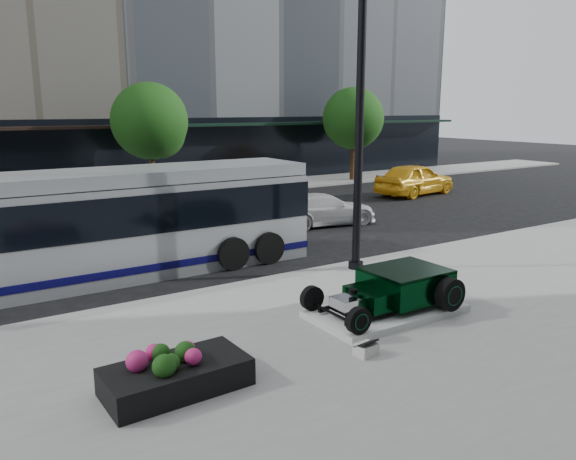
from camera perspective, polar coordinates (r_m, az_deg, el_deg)
ground at (r=17.50m, az=-2.10°, el=-2.83°), size 120.00×120.00×0.00m
sidewalk_far at (r=30.13m, az=-15.92°, el=3.24°), size 70.00×4.00×0.12m
street_trees at (r=29.28m, az=-13.64°, el=10.42°), size 29.80×3.80×5.70m
display_plinth at (r=12.66m, az=9.92°, el=-8.11°), size 3.40×1.80×0.15m
hot_rod at (r=12.72m, az=11.12°, el=-5.67°), size 3.22×2.00×0.81m
info_plaque at (r=10.62m, az=7.92°, el=-11.86°), size 0.43×0.35×0.31m
lamppost at (r=15.46m, az=7.22°, el=8.81°), size 0.42×0.42×7.64m
flower_planter at (r=9.47m, az=-11.28°, el=-14.17°), size 2.31×1.20×0.74m
transit_bus at (r=15.99m, az=-18.73°, el=0.53°), size 12.12×2.88×2.92m
white_sedan at (r=22.30m, az=3.64°, el=2.12°), size 4.56×2.42×1.26m
yellow_taxi at (r=30.71m, az=12.76°, el=5.07°), size 5.23×2.74×1.70m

